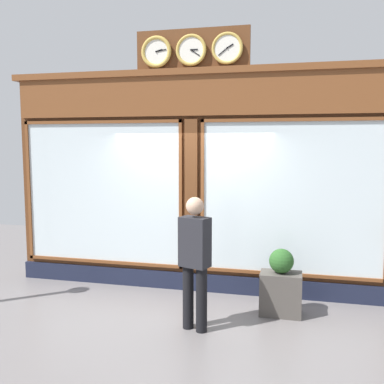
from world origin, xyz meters
The scene contains 5 objects.
ground_plane centered at (0.00, 2.80, 0.00)m, with size 14.00×14.00×0.00m, color slate.
shop_facade centered at (0.00, -0.12, 1.77)m, with size 6.10×0.42×4.06m.
pedestrian centered at (-0.38, 1.45, 0.93)m, with size 0.41×0.33×1.69m.
planter_box centered at (-1.42, 0.70, 0.29)m, with size 0.56×0.36×0.59m, color #4C4742.
planter_shrub centered at (-1.42, 0.70, 0.75)m, with size 0.33×0.33×0.33m, color #285623.
Camera 1 is at (-1.58, 6.58, 2.35)m, focal length 40.67 mm.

